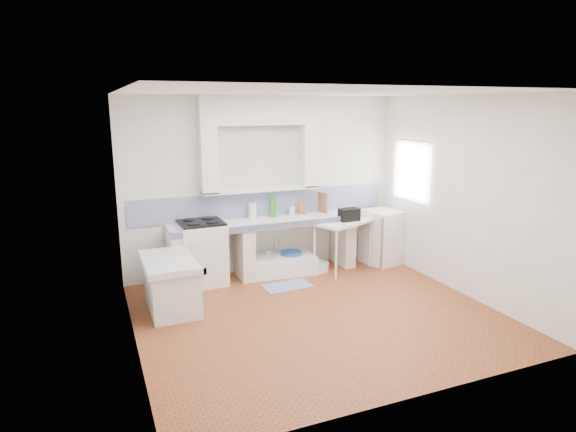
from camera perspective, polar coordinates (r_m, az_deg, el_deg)
name	(u,v)px	position (r m, az deg, el deg)	size (l,w,h in m)	color
floor	(317,314)	(6.46, 3.45, -11.42)	(4.50, 4.50, 0.00)	#974A25
ceiling	(321,92)	(5.89, 3.83, 14.27)	(4.50, 4.50, 0.00)	white
wall_back	(264,185)	(7.83, -2.80, 3.64)	(4.50, 4.50, 0.00)	white
wall_front	(420,253)	(4.37, 15.22, -4.25)	(4.50, 4.50, 0.00)	white
wall_left	(128,226)	(5.44, -18.19, -1.09)	(4.50, 4.50, 0.00)	white
wall_right	(463,196)	(7.28, 19.78, 2.19)	(4.50, 4.50, 0.00)	white
alcove_mass	(260,110)	(7.58, -3.30, 12.25)	(1.90, 0.25, 0.45)	white
window_frame	(421,171)	(8.27, 15.25, 5.09)	(0.35, 0.86, 1.06)	#3A2212
lace_valance	(415,148)	(8.14, 14.59, 7.71)	(0.01, 0.84, 0.24)	white
counter_slab	(265,222)	(7.63, -2.70, -0.74)	(3.00, 0.60, 0.08)	white
counter_lip	(271,226)	(7.37, -1.96, -1.21)	(3.00, 0.04, 0.10)	navy
counter_pier_left	(176,260)	(7.42, -12.93, -5.07)	(0.20, 0.55, 0.82)	white
counter_pier_mid	(244,252)	(7.64, -5.14, -4.26)	(0.20, 0.55, 0.82)	white
counter_pier_right	(343,241)	(8.30, 6.47, -2.89)	(0.20, 0.55, 0.82)	white
peninsula_top	(170,261)	(6.56, -13.58, -5.19)	(0.70, 1.10, 0.08)	white
peninsula_base	(172,287)	(6.67, -13.42, -8.05)	(0.60, 1.00, 0.62)	white
peninsula_lip	(196,259)	(6.61, -10.75, -4.91)	(0.04, 1.10, 0.10)	navy
backsplash	(265,203)	(7.87, -2.73, 1.47)	(4.27, 0.03, 0.40)	navy
stove	(202,254)	(7.47, -10.03, -4.34)	(0.66, 0.64, 0.94)	white
sink	(282,265)	(7.89, -0.76, -5.80)	(1.06, 0.57, 0.25)	white
side_table	(343,245)	(8.04, 6.44, -3.40)	(0.99, 0.55, 0.04)	white
fridge	(383,237)	(8.49, 11.00, -2.38)	(0.59, 0.59, 0.92)	white
bucket_red	(264,267)	(7.76, -2.83, -6.03)	(0.30, 0.30, 0.28)	red
bucket_orange	(286,266)	(7.89, -0.26, -5.84)	(0.27, 0.27, 0.25)	#EB4A30
bucket_blue	(291,261)	(7.98, 0.39, -5.31)	(0.35, 0.35, 0.33)	#1753B0
basin_white	(318,267)	(8.03, 3.48, -5.93)	(0.37, 0.37, 0.14)	white
water_bottle_a	(268,261)	(7.99, -2.33, -5.25)	(0.09, 0.09, 0.34)	silver
water_bottle_b	(282,261)	(8.08, -0.68, -5.25)	(0.08, 0.08, 0.28)	silver
black_bag	(349,215)	(7.91, 7.15, 0.15)	(0.32, 0.18, 0.20)	black
green_bottle_a	(272,207)	(7.78, -1.87, 1.03)	(0.07, 0.07, 0.32)	#2A7F25
green_bottle_b	(274,207)	(7.80, -1.61, 1.09)	(0.07, 0.07, 0.33)	#2A7F25
knife_block	(302,208)	(7.97, 1.67, 0.90)	(0.10, 0.08, 0.20)	#8D5D38
cutting_board	(323,203)	(8.13, 4.07, 1.58)	(0.02, 0.24, 0.33)	#8D5D38
paper_towel	(252,211)	(7.68, -4.18, 0.61)	(0.13, 0.13, 0.25)	white
soap_bottle	(292,209)	(7.92, 0.48, 0.80)	(0.09, 0.09, 0.20)	white
rug	(287,286)	(7.37, -0.10, -8.18)	(0.72, 0.41, 0.01)	#2E3A93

